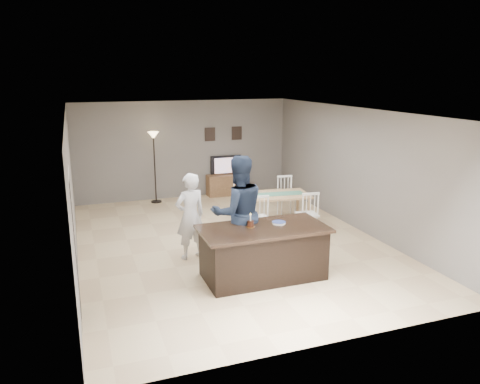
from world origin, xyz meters
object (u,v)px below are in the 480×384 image
object	(u,v)px
kitchen_island	(263,252)
woman	(190,216)
floor_lamp	(154,148)
birthday_cake	(250,224)
dining_table	(273,200)
man	(238,213)
tv_console	(228,185)
television	(227,165)
plate_stack	(279,223)

from	to	relation	value
kitchen_island	woman	bearing A→B (deg)	126.74
kitchen_island	floor_lamp	size ratio (longest dim) A/B	1.12
birthday_cake	dining_table	xyz separation A→B (m)	(1.47, 2.40, -0.33)
woman	dining_table	world-z (taller)	woman
man	tv_console	bearing A→B (deg)	-104.46
television	plate_stack	xyz separation A→B (m)	(-0.88, -5.55, 0.06)
kitchen_island	woman	world-z (taller)	woman
kitchen_island	tv_console	size ratio (longest dim) A/B	1.79
dining_table	floor_lamp	world-z (taller)	floor_lamp
kitchen_island	television	size ratio (longest dim) A/B	2.35
plate_stack	tv_console	bearing A→B (deg)	80.91
tv_console	birthday_cake	xyz separation A→B (m)	(-1.40, -5.48, 0.66)
tv_console	dining_table	distance (m)	3.10
tv_console	dining_table	bearing A→B (deg)	-88.59
man	dining_table	xyz separation A→B (m)	(1.53, 1.94, -0.40)
man	television	bearing A→B (deg)	-104.25
plate_stack	kitchen_island	bearing A→B (deg)	-164.43
woman	dining_table	size ratio (longest dim) A/B	0.83
television	plate_stack	distance (m)	5.62
birthday_cake	woman	bearing A→B (deg)	122.55
man	plate_stack	size ratio (longest dim) A/B	8.72
woman	tv_console	bearing A→B (deg)	-130.71
man	floor_lamp	size ratio (longest dim) A/B	1.07
birthday_cake	tv_console	bearing A→B (deg)	75.68
television	floor_lamp	xyz separation A→B (m)	(-2.09, -0.17, 0.63)
kitchen_island	man	bearing A→B (deg)	114.64
birthday_cake	floor_lamp	xyz separation A→B (m)	(-0.69, 5.38, 0.54)
tv_console	television	xyz separation A→B (m)	(0.00, 0.07, 0.56)
tv_console	woman	xyz separation A→B (m)	(-2.15, -4.30, 0.52)
woman	dining_table	bearing A→B (deg)	-165.43
tv_console	woman	size ratio (longest dim) A/B	0.73
kitchen_island	television	distance (m)	5.78
woman	dining_table	distance (m)	2.54
kitchen_island	floor_lamp	xyz separation A→B (m)	(-0.89, 5.47, 1.04)
dining_table	floor_lamp	bearing A→B (deg)	132.99
woman	floor_lamp	distance (m)	4.25
woman	man	distance (m)	1.02
tv_console	plate_stack	bearing A→B (deg)	-99.09
kitchen_island	tv_console	xyz separation A→B (m)	(1.20, 5.57, -0.15)
kitchen_island	woman	size ratio (longest dim) A/B	1.31
plate_stack	floor_lamp	bearing A→B (deg)	102.72
kitchen_island	television	xyz separation A→B (m)	(1.20, 5.64, 0.41)
tv_console	plate_stack	distance (m)	5.58
man	dining_table	distance (m)	2.50
kitchen_island	birthday_cake	world-z (taller)	birthday_cake
plate_stack	dining_table	world-z (taller)	dining_table
tv_console	plate_stack	xyz separation A→B (m)	(-0.88, -5.48, 0.62)
man	dining_table	bearing A→B (deg)	-126.54
kitchen_island	birthday_cake	xyz separation A→B (m)	(-0.20, 0.09, 0.50)
floor_lamp	television	bearing A→B (deg)	4.56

